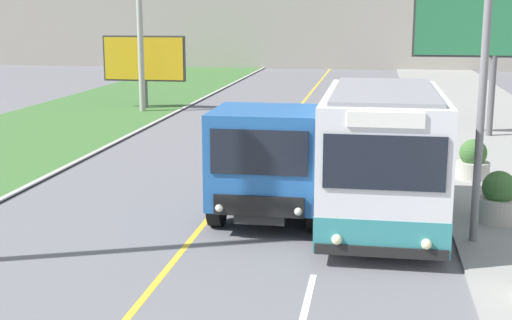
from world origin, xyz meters
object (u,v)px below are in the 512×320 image
billboard_small (144,60)px  planter_round_second (498,199)px  traffic_light_mast (453,52)px  billboard_large (497,22)px  city_bus (382,158)px  dump_truck (272,161)px  planter_round_third (473,161)px

billboard_small → planter_round_second: bearing=-51.6°
traffic_light_mast → planter_round_second: bearing=48.5°
traffic_light_mast → billboard_large: size_ratio=1.03×
traffic_light_mast → planter_round_second: traffic_light_mast is taller
billboard_large → billboard_small: (-15.67, 5.92, -1.97)m
city_bus → traffic_light_mast: bearing=-36.2°
traffic_light_mast → billboard_small: (-12.78, 19.28, -1.57)m
traffic_light_mast → billboard_small: traffic_light_mast is taller
billboard_large → planter_round_second: size_ratio=5.17×
traffic_light_mast → billboard_small: bearing=123.5°
city_bus → dump_truck: (-2.53, 0.44, -0.25)m
planter_round_third → planter_round_second: bearing=-89.9°
dump_truck → planter_round_second: bearing=1.3°
billboard_small → planter_round_third: (14.10, -13.42, -1.83)m
city_bus → billboard_small: bearing=122.1°
city_bus → billboard_small: 21.65m
city_bus → billboard_large: size_ratio=0.95×
dump_truck → billboard_small: (-8.96, 17.90, 1.08)m
traffic_light_mast → planter_round_second: 3.93m
billboard_large → dump_truck: bearing=-119.3°
city_bus → planter_round_third: 5.66m
dump_truck → billboard_large: size_ratio=1.02×
billboard_small → planter_round_second: billboard_small is taller
city_bus → planter_round_second: city_bus is taller
dump_truck → planter_round_second: (5.15, 0.12, -0.73)m
dump_truck → traffic_light_mast: size_ratio=0.98×
dump_truck → city_bus: bearing=-9.9°
city_bus → planter_round_second: size_ratio=4.92×
traffic_light_mast → billboard_large: 13.67m
planter_round_second → planter_round_third: size_ratio=1.05×
billboard_large → planter_round_third: bearing=-101.8°
billboard_small → planter_round_second: 22.77m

